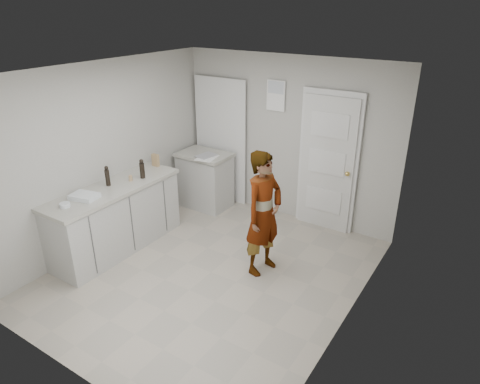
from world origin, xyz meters
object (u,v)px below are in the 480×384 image
Objects in this scene: cake_mix_box at (155,160)px; oil_cruet_b at (107,176)px; person at (264,214)px; spice_jar at (131,178)px; egg_bowl at (65,205)px; oil_cruet_a at (142,169)px; baking_dish at (84,197)px.

cake_mix_box is 0.89m from oil_cruet_b.
person is 1.94m from spice_jar.
person is 2.39m from egg_bowl.
oil_cruet_a is (-1.84, -0.18, 0.26)m from person.
person is 1.87m from oil_cruet_a.
oil_cruet_a and oil_cruet_b have the same top height.
cake_mix_box is 0.62m from spice_jar.
person reaches higher than egg_bowl.
egg_bowl is (0.05, -1.62, -0.07)m from cake_mix_box.
cake_mix_box is at bearing 92.41° from person.
person is 5.76× the size of oil_cruet_b.
spice_jar is 0.32m from oil_cruet_b.
egg_bowl is at bearing -84.52° from oil_cruet_b.
cake_mix_box is (-2.01, 0.27, 0.22)m from person.
spice_jar is (0.11, -0.61, -0.05)m from cake_mix_box.
oil_cruet_b is 0.74m from egg_bowl.
person is 8.74× the size of cake_mix_box.
egg_bowl is (-0.12, -1.17, -0.11)m from oil_cruet_a.
spice_jar is 0.21× the size of baking_dish.
egg_bowl is (0.00, -0.28, -0.00)m from baking_dish.
cake_mix_box is 1.62m from egg_bowl.
oil_cruet_b reaches higher than egg_bowl.
oil_cruet_b reaches higher than baking_dish.
egg_bowl is at bearing -88.53° from cake_mix_box.
baking_dish is (0.05, -1.34, -0.06)m from cake_mix_box.
oil_cruet_a is (0.17, -0.45, 0.04)m from cake_mix_box.
baking_dish is at bearing -94.63° from spice_jar.
baking_dish is (0.07, -0.45, -0.11)m from oil_cruet_b.
cake_mix_box is 0.66× the size of oil_cruet_b.
baking_dish is (-1.97, -1.07, 0.15)m from person.
oil_cruet_b is at bearing -113.53° from oil_cruet_a.
egg_bowl is at bearing -90.00° from baking_dish.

